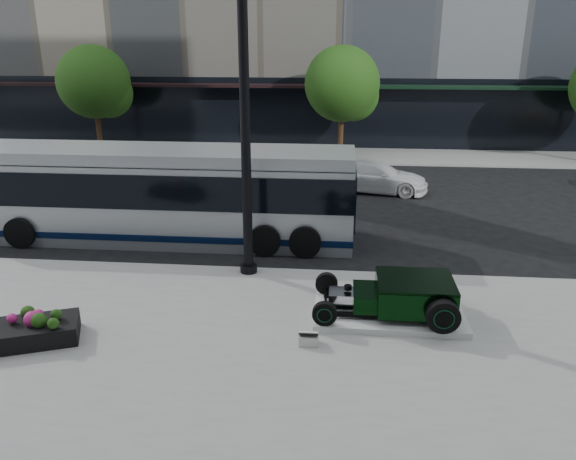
# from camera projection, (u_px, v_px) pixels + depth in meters

# --- Properties ---
(ground) EXTENTS (120.00, 120.00, 0.00)m
(ground) POSITION_uv_depth(u_px,v_px,m) (305.00, 247.00, 17.43)
(ground) COLOR black
(ground) RESTS_ON ground
(sidewalk_far) EXTENTS (70.00, 4.00, 0.12)m
(sidewalk_far) POSITION_uv_depth(u_px,v_px,m) (322.00, 155.00, 30.58)
(sidewalk_far) COLOR gray
(sidewalk_far) RESTS_ON ground
(street_trees) EXTENTS (29.80, 3.80, 5.70)m
(street_trees) POSITION_uv_depth(u_px,v_px,m) (345.00, 87.00, 28.39)
(street_trees) COLOR black
(street_trees) RESTS_ON sidewalk_far
(display_plinth) EXTENTS (3.40, 1.80, 0.15)m
(display_plinth) POSITION_uv_depth(u_px,v_px,m) (389.00, 314.00, 12.85)
(display_plinth) COLOR silver
(display_plinth) RESTS_ON sidewalk_near
(hot_rod) EXTENTS (3.22, 2.00, 0.81)m
(hot_rod) POSITION_uv_depth(u_px,v_px,m) (405.00, 295.00, 12.66)
(hot_rod) COLOR black
(hot_rod) RESTS_ON display_plinth
(info_plaque) EXTENTS (0.40, 0.30, 0.31)m
(info_plaque) POSITION_uv_depth(u_px,v_px,m) (309.00, 339.00, 11.71)
(info_plaque) COLOR silver
(info_plaque) RESTS_ON sidewalk_near
(lamppost) EXTENTS (0.46, 0.46, 8.38)m
(lamppost) POSITION_uv_depth(u_px,v_px,m) (245.00, 130.00, 14.07)
(lamppost) COLOR black
(lamppost) RESTS_ON sidewalk_near
(flower_planter) EXTENTS (2.29, 1.71, 0.67)m
(flower_planter) POSITION_uv_depth(u_px,v_px,m) (27.00, 331.00, 11.76)
(flower_planter) COLOR black
(flower_planter) RESTS_ON sidewalk_near
(transit_bus) EXTENTS (12.12, 2.88, 2.92)m
(transit_bus) POSITION_uv_depth(u_px,v_px,m) (164.00, 193.00, 17.81)
(transit_bus) COLOR #A5A9AE
(transit_bus) RESTS_ON ground
(white_sedan) EXTENTS (4.72, 2.61, 1.29)m
(white_sedan) POSITION_uv_depth(u_px,v_px,m) (374.00, 176.00, 23.50)
(white_sedan) COLOR white
(white_sedan) RESTS_ON ground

